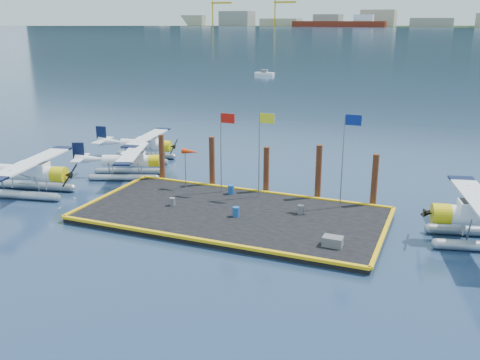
% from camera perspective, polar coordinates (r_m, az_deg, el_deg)
% --- Properties ---
extents(ground, '(4000.00, 4000.00, 0.00)m').
position_cam_1_polar(ground, '(36.20, -0.85, -4.09)').
color(ground, '#18294A').
rests_on(ground, ground).
extents(dock, '(20.00, 10.00, 0.40)m').
position_cam_1_polar(dock, '(36.13, -0.85, -3.79)').
color(dock, black).
rests_on(dock, ground).
extents(dock_bumpers, '(20.25, 10.25, 0.18)m').
position_cam_1_polar(dock_bumpers, '(36.03, -0.85, -3.36)').
color(dock_bumpers, '#E9B30D').
rests_on(dock_bumpers, dock).
extents(seaplane_a, '(9.20, 10.03, 3.55)m').
position_cam_1_polar(seaplane_a, '(43.60, -21.59, 0.50)').
color(seaplane_a, '#9AA0A8').
rests_on(seaplane_a, ground).
extents(seaplane_b, '(7.86, 8.33, 3.01)m').
position_cam_1_polar(seaplane_b, '(45.97, -11.71, 1.85)').
color(seaplane_b, '#9AA0A8').
rests_on(seaplane_b, ground).
extents(seaplane_c, '(7.98, 8.75, 3.09)m').
position_cam_1_polar(seaplane_c, '(51.32, -10.16, 3.53)').
color(seaplane_c, '#9AA0A8').
rests_on(seaplane_c, ground).
extents(drum_0, '(0.39, 0.39, 0.55)m').
position_cam_1_polar(drum_0, '(37.63, -7.23, -2.30)').
color(drum_0, '#5E5D63').
rests_on(drum_0, dock).
extents(drum_1, '(0.46, 0.46, 0.65)m').
position_cam_1_polar(drum_1, '(35.26, -0.43, -3.41)').
color(drum_1, '#1B4994').
rests_on(drum_1, dock).
extents(drum_4, '(0.44, 0.44, 0.63)m').
position_cam_1_polar(drum_4, '(35.95, 6.49, -3.14)').
color(drum_4, '#5E5D63').
rests_on(drum_4, dock).
extents(drum_5, '(0.47, 0.47, 0.67)m').
position_cam_1_polar(drum_5, '(39.75, -0.97, -1.03)').
color(drum_5, '#1B4994').
rests_on(drum_5, dock).
extents(crate, '(1.14, 0.76, 0.57)m').
position_cam_1_polar(crate, '(31.28, 9.86, -6.47)').
color(crate, '#5E5D63').
rests_on(crate, dock).
extents(flagpole_red, '(1.14, 0.08, 6.00)m').
position_cam_1_polar(flagpole_red, '(39.15, -1.78, 4.25)').
color(flagpole_red, gray).
rests_on(flagpole_red, dock).
extents(flagpole_yellow, '(1.14, 0.08, 6.20)m').
position_cam_1_polar(flagpole_yellow, '(38.03, 2.35, 4.04)').
color(flagpole_yellow, gray).
rests_on(flagpole_yellow, dock).
extents(flagpole_blue, '(1.14, 0.08, 6.50)m').
position_cam_1_polar(flagpole_blue, '(36.45, 11.26, 3.44)').
color(flagpole_blue, gray).
rests_on(flagpole_blue, dock).
extents(windsock, '(1.40, 0.44, 3.12)m').
position_cam_1_polar(windsock, '(40.58, -5.30, 2.94)').
color(windsock, gray).
rests_on(windsock, dock).
extents(piling_0, '(0.44, 0.44, 4.00)m').
position_cam_1_polar(piling_0, '(43.89, -8.33, 2.24)').
color(piling_0, '#401E12').
rests_on(piling_0, ground).
extents(piling_1, '(0.44, 0.44, 4.20)m').
position_cam_1_polar(piling_1, '(41.81, -3.00, 1.81)').
color(piling_1, '#401E12').
rests_on(piling_1, ground).
extents(piling_2, '(0.44, 0.44, 3.80)m').
position_cam_1_polar(piling_2, '(40.21, 2.82, 0.90)').
color(piling_2, '#401E12').
rests_on(piling_2, ground).
extents(piling_3, '(0.44, 0.44, 4.30)m').
position_cam_1_polar(piling_3, '(39.05, 8.36, 0.63)').
color(piling_3, '#401E12').
rests_on(piling_3, ground).
extents(piling_4, '(0.44, 0.44, 4.00)m').
position_cam_1_polar(piling_4, '(38.39, 14.14, -0.22)').
color(piling_4, '#401E12').
rests_on(piling_4, ground).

